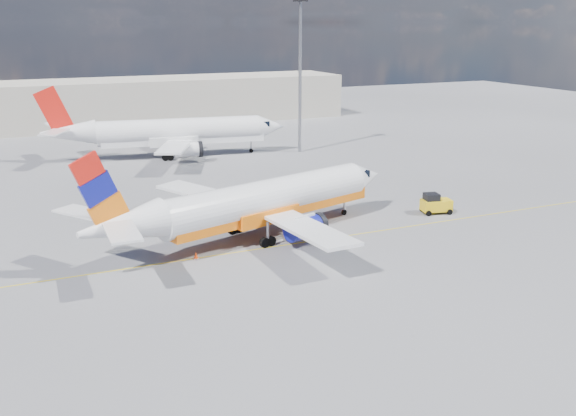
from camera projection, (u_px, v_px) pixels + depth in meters
name	position (u px, v px, depth m)	size (l,w,h in m)	color
ground	(310.00, 255.00, 50.97)	(240.00, 240.00, 0.00)	#5C5B60
taxi_line	(294.00, 244.00, 53.59)	(70.00, 0.15, 0.01)	gold
terminal_main	(155.00, 101.00, 117.54)	(70.00, 14.00, 8.00)	beige
main_jet	(259.00, 202.00, 54.21)	(31.38, 23.90, 9.50)	white
second_jet	(172.00, 133.00, 87.29)	(33.36, 26.05, 10.08)	white
gse_tug	(435.00, 204.00, 61.89)	(3.08, 2.29, 2.01)	black
traffic_cone	(196.00, 255.00, 50.10)	(0.40, 0.40, 0.57)	white
floodlight_mast	(300.00, 62.00, 88.10)	(1.53, 1.53, 20.99)	gray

